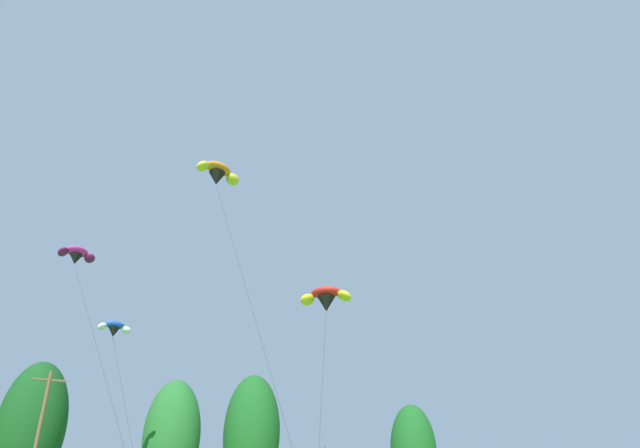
# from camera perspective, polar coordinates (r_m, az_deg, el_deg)

# --- Properties ---
(treeline_tree_c) EXTENTS (5.54, 5.54, 13.83)m
(treeline_tree_c) POSITION_cam_1_polar(r_m,az_deg,el_deg) (55.80, -27.23, -17.84)
(treeline_tree_c) COLOR #472D19
(treeline_tree_c) RESTS_ON ground_plane
(treeline_tree_d) EXTENTS (5.62, 5.62, 14.16)m
(treeline_tree_d) POSITION_cam_1_polar(r_m,az_deg,el_deg) (61.60, -14.81, -20.17)
(treeline_tree_d) COLOR #472D19
(treeline_tree_d) RESTS_ON ground_plane
(treeline_tree_e) EXTENTS (5.95, 5.95, 15.38)m
(treeline_tree_e) POSITION_cam_1_polar(r_m,az_deg,el_deg) (63.78, -6.94, -20.33)
(treeline_tree_e) COLOR #472D19
(treeline_tree_e) RESTS_ON ground_plane
(parafoil_kite_high_magenta) EXTENTS (6.76, 11.48, 18.05)m
(parafoil_kite_high_magenta) POSITION_cam_1_polar(r_m,az_deg,el_deg) (44.05, -23.46, -2.93)
(parafoil_kite_high_magenta) COLOR #D12893
(parafoil_kite_mid_red_yellow) EXTENTS (6.60, 10.15, 15.22)m
(parafoil_kite_mid_red_yellow) POSITION_cam_1_polar(r_m,az_deg,el_deg) (41.15, 0.60, -7.52)
(parafoil_kite_mid_red_yellow) COLOR red
(parafoil_kite_far_blue_white) EXTENTS (3.09, 21.43, 15.89)m
(parafoil_kite_far_blue_white) POSITION_cam_1_polar(r_m,az_deg,el_deg) (53.10, -20.13, -9.94)
(parafoil_kite_far_blue_white) COLOR blue
(parafoil_kite_low_orange) EXTENTS (5.83, 9.73, 23.62)m
(parafoil_kite_low_orange) POSITION_cam_1_polar(r_m,az_deg,el_deg) (42.24, -10.34, 5.05)
(parafoil_kite_low_orange) COLOR orange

